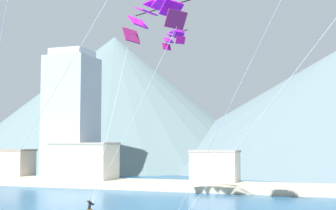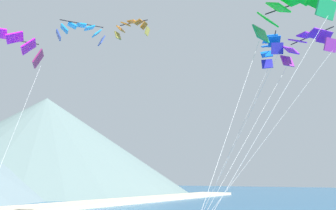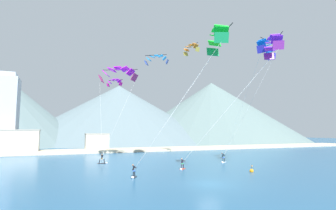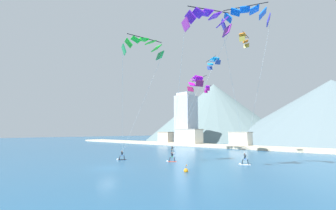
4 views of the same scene
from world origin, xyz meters
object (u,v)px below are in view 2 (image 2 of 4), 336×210
object	(u,v)px
parafoil_kite_mid_center	(291,10)
parafoil_kite_distant_high_outer	(81,31)
parafoil_kite_near_trail	(270,49)
parafoil_kite_far_left	(306,44)
parafoil_kite_distant_mid_solo	(132,27)

from	to	relation	value
parafoil_kite_mid_center	parafoil_kite_distant_high_outer	bearing A→B (deg)	91.61
parafoil_kite_near_trail	parafoil_kite_mid_center	world-z (taller)	parafoil_kite_near_trail
parafoil_kite_mid_center	parafoil_kite_distant_high_outer	size ratio (longest dim) A/B	3.74
parafoil_kite_near_trail	parafoil_kite_far_left	size ratio (longest dim) A/B	1.07
parafoil_kite_near_trail	parafoil_kite_distant_high_outer	bearing A→B (deg)	131.73
parafoil_kite_far_left	parafoil_kite_distant_high_outer	size ratio (longest dim) A/B	3.88
parafoil_kite_near_trail	parafoil_kite_mid_center	size ratio (longest dim) A/B	1.11
parafoil_kite_mid_center	parafoil_kite_far_left	world-z (taller)	parafoil_kite_far_left
parafoil_kite_far_left	parafoil_kite_distant_mid_solo	size ratio (longest dim) A/B	4.11
parafoil_kite_near_trail	parafoil_kite_far_left	distance (m)	5.47
parafoil_kite_mid_center	parafoil_kite_far_left	bearing A→B (deg)	5.71
parafoil_kite_near_trail	parafoil_kite_distant_mid_solo	world-z (taller)	parafoil_kite_distant_mid_solo
parafoil_kite_near_trail	parafoil_kite_distant_high_outer	world-z (taller)	parafoil_kite_distant_high_outer
parafoil_kite_distant_mid_solo	parafoil_kite_mid_center	bearing A→B (deg)	-108.91
parafoil_kite_mid_center	parafoil_kite_distant_mid_solo	distance (m)	21.91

